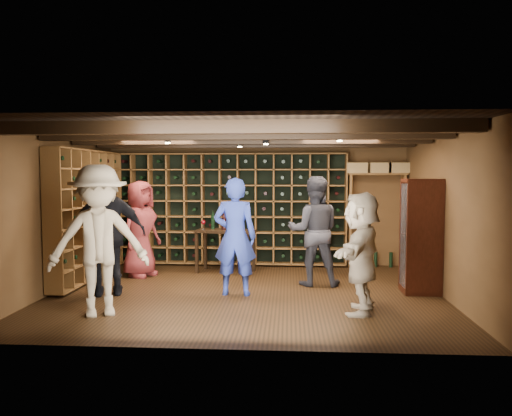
# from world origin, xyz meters

# --- Properties ---
(ground) EXTENTS (6.00, 6.00, 0.00)m
(ground) POSITION_xyz_m (0.00, 0.00, 0.00)
(ground) COLOR black
(ground) RESTS_ON ground
(room_shell) EXTENTS (6.00, 6.00, 6.00)m
(room_shell) POSITION_xyz_m (0.00, 0.05, 2.42)
(room_shell) COLOR brown
(room_shell) RESTS_ON ground
(wine_rack_back) EXTENTS (4.65, 0.30, 2.20)m
(wine_rack_back) POSITION_xyz_m (-0.52, 2.33, 1.15)
(wine_rack_back) COLOR brown
(wine_rack_back) RESTS_ON ground
(wine_rack_left) EXTENTS (0.30, 2.65, 2.20)m
(wine_rack_left) POSITION_xyz_m (-2.83, 0.82, 1.15)
(wine_rack_left) COLOR brown
(wine_rack_left) RESTS_ON ground
(crate_shelf) EXTENTS (1.20, 0.32, 2.07)m
(crate_shelf) POSITION_xyz_m (2.41, 2.32, 1.57)
(crate_shelf) COLOR brown
(crate_shelf) RESTS_ON ground
(display_cabinet) EXTENTS (0.55, 0.50, 1.75)m
(display_cabinet) POSITION_xyz_m (2.71, 0.20, 0.86)
(display_cabinet) COLOR #33120A
(display_cabinet) RESTS_ON ground
(man_blue_shirt) EXTENTS (0.67, 0.45, 1.80)m
(man_blue_shirt) POSITION_xyz_m (-0.15, -0.12, 0.90)
(man_blue_shirt) COLOR navy
(man_blue_shirt) RESTS_ON ground
(man_grey_suit) EXTENTS (0.89, 0.70, 1.81)m
(man_grey_suit) POSITION_xyz_m (1.09, 0.64, 0.91)
(man_grey_suit) COLOR black
(man_grey_suit) RESTS_ON ground
(guest_red_floral) EXTENTS (0.84, 0.99, 1.73)m
(guest_red_floral) POSITION_xyz_m (-2.00, 1.16, 0.86)
(guest_red_floral) COLOR maroon
(guest_red_floral) RESTS_ON ground
(guest_woman_black) EXTENTS (1.20, 0.79, 1.89)m
(guest_woman_black) POSITION_xyz_m (-2.07, -0.27, 0.95)
(guest_woman_black) COLOR black
(guest_woman_black) RESTS_ON ground
(guest_khaki) EXTENTS (1.47, 1.20, 1.98)m
(guest_khaki) POSITION_xyz_m (-1.80, -1.33, 0.99)
(guest_khaki) COLOR gray
(guest_khaki) RESTS_ON ground
(guest_beige) EXTENTS (0.87, 1.57, 1.62)m
(guest_beige) POSITION_xyz_m (1.63, -0.98, 0.81)
(guest_beige) COLOR tan
(guest_beige) RESTS_ON ground
(tasting_table) EXTENTS (1.16, 0.74, 1.09)m
(tasting_table) POSITION_xyz_m (-0.52, 1.59, 0.72)
(tasting_table) COLOR black
(tasting_table) RESTS_ON ground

